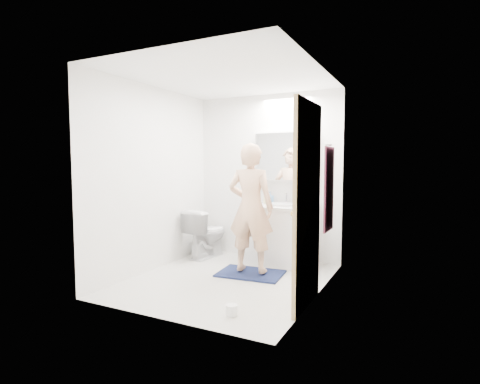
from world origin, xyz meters
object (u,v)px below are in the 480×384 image
Objects in this scene: vanity_cabinet at (280,236)px; toilet_paper_roll at (232,310)px; medicine_cabinet at (285,156)px; toothbrush_cup at (299,202)px; toilet at (206,233)px; person at (251,208)px; soap_bottle_a at (266,196)px; soap_bottle_b at (270,198)px.

toilet_paper_roll is at bearing -83.52° from vanity_cabinet.
toothbrush_cup is (0.24, -0.05, -0.63)m from medicine_cabinet.
medicine_cabinet is at bearing 96.41° from toilet_paper_roll.
toothbrush_cup is at bearing 89.92° from toilet_paper_roll.
toilet is 2.22m from toilet_paper_roll.
toilet is at bearing -33.13° from person.
person is at bearing -81.67° from soap_bottle_a.
person reaches higher than vanity_cabinet.
person is 0.81m from soap_bottle_b.
toilet is at bearing -174.20° from vanity_cabinet.
toilet is 1.46m from toothbrush_cup.
soap_bottle_a is at bearing -178.84° from toothbrush_cup.
medicine_cabinet is 1.62m from toilet.
toothbrush_cup reaches higher than toilet.
toothbrush_cup is at bearing 36.76° from vanity_cabinet.
soap_bottle_a reaches higher than toothbrush_cup.
toilet_paper_roll is (0.49, -2.01, -0.88)m from soap_bottle_a.
person is 14.41× the size of toothbrush_cup.
medicine_cabinet is (-0.02, 0.21, 1.11)m from vanity_cabinet.
soap_bottle_a is (-0.26, -0.06, -0.57)m from medicine_cabinet.
toothbrush_cup is (0.49, 0.01, -0.06)m from soap_bottle_a.
medicine_cabinet is 0.63m from soap_bottle_a.
toilet is (-1.11, -0.33, -1.14)m from medicine_cabinet.
soap_bottle_b is (-0.21, -0.03, -0.59)m from medicine_cabinet.
vanity_cabinet is at bearing -28.28° from soap_bottle_a.
toilet is 4.17× the size of soap_bottle_b.
medicine_cabinet is 8.00× the size of toilet_paper_roll.
person is 0.87m from toothbrush_cup.
toilet is at bearing 127.61° from toilet_paper_roll.
toilet is at bearing -163.68° from medicine_cabinet.
soap_bottle_a is 1.95× the size of toothbrush_cup.
soap_bottle_b is at bearing 102.23° from toilet_paper_roll.
toilet is at bearing -168.45° from toothbrush_cup.
medicine_cabinet is 1.07m from person.
medicine_cabinet reaches higher than person.
person is (-0.17, -0.63, 0.46)m from vanity_cabinet.
medicine_cabinet reaches higher than soap_bottle_b.
person is 1.51m from toilet_paper_roll.
soap_bottle_b reaches higher than toilet.
toilet_paper_roll is at bearing 134.49° from toilet.
vanity_cabinet is 1.13m from medicine_cabinet.
person is at bearing -99.74° from medicine_cabinet.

